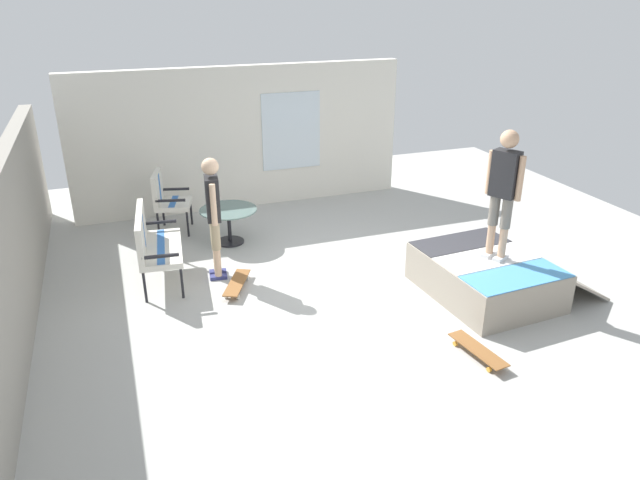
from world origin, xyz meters
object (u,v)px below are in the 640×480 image
person_skater (504,186)px  skateboard_by_bench (237,283)px  patio_table (229,219)px  patio_bench (152,241)px  patio_chair_near_house (166,196)px  person_watching (213,209)px  skate_ramp (487,276)px  skateboard_spare (478,350)px

person_skater → skateboard_by_bench: 3.70m
patio_table → person_skater: (-2.90, -2.90, 1.11)m
patio_bench → person_skater: 4.67m
patio_chair_near_house → person_watching: bearing=-167.1°
patio_bench → person_skater: size_ratio=0.77×
patio_bench → patio_table: bearing=-52.1°
patio_chair_near_house → skateboard_by_bench: bearing=-165.8°
skate_ramp → person_watching: person_watching is taller
person_watching → patio_bench: bearing=80.3°
skate_ramp → patio_table: (2.86, 2.84, 0.14)m
patio_chair_near_house → skateboard_by_bench: size_ratio=1.27×
person_skater → skateboard_spare: 2.11m
patio_table → person_skater: size_ratio=0.53×
skate_ramp → skateboard_by_bench: (1.27, 3.09, -0.18)m
skate_ramp → patio_bench: 4.53m
skate_ramp → patio_chair_near_house: 5.24m
person_watching → person_skater: (-1.78, -3.32, 0.51)m
skate_ramp → patio_bench: (1.88, 4.10, 0.35)m
patio_chair_near_house → skateboard_spare: patio_chair_near_house is taller
skateboard_by_bench → skateboard_spare: bearing=-139.1°
patio_table → skateboard_spare: 4.52m
patio_bench → skateboard_by_bench: size_ratio=1.61×
skateboard_by_bench → patio_bench: bearing=58.8°
patio_bench → person_skater: (-1.92, -4.16, 0.90)m
person_skater → skateboard_by_bench: person_skater is taller
person_watching → skateboard_by_bench: 1.05m
skateboard_spare → skateboard_by_bench: bearing=40.9°
skate_ramp → person_watching: (1.74, 3.26, 0.74)m
patio_chair_near_house → skateboard_by_bench: patio_chair_near_house is taller
patio_chair_near_house → person_skater: (-3.73, -3.76, 0.91)m
skate_ramp → patio_bench: patio_bench is taller
skate_ramp → person_watching: bearing=61.9°
patio_bench → patio_chair_near_house: bearing=-12.4°
patio_bench → person_watching: 0.94m
person_skater → skateboard_spare: size_ratio=2.06×
skateboard_by_bench → patio_chair_near_house: bearing=14.2°
patio_chair_near_house → skateboard_spare: (-4.91, -2.77, -0.53)m
skate_ramp → skateboard_by_bench: 3.35m
person_watching → person_skater: person_skater is taller
patio_table → skateboard_spare: size_ratio=1.10×
person_watching → skateboard_spare: size_ratio=2.11×
skate_ramp → skateboard_spare: (-1.22, 0.93, -0.18)m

